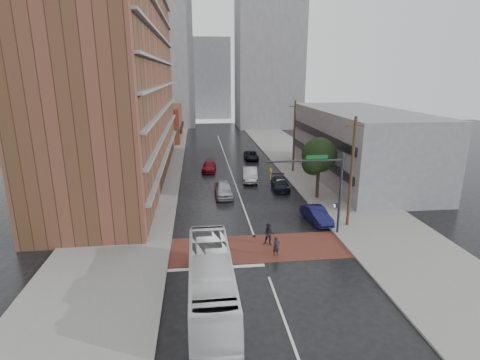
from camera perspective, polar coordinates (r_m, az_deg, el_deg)
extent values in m
plane|color=black|center=(30.05, 2.97, -10.73)|extent=(160.00, 160.00, 0.00)
cube|color=brown|center=(30.49, 2.81, -10.30)|extent=(14.00, 5.00, 0.02)
cube|color=gray|center=(53.64, -13.75, 0.96)|extent=(9.00, 90.00, 0.15)
cube|color=gray|center=(55.57, 10.48, 1.67)|extent=(9.00, 90.00, 0.15)
cube|color=brown|center=(51.36, -17.80, 15.76)|extent=(10.00, 44.00, 28.00)
cube|color=brown|center=(81.44, -11.85, 8.51)|extent=(8.00, 16.00, 7.00)
cube|color=gray|center=(51.82, 17.64, 5.17)|extent=(11.00, 26.00, 9.00)
cube|color=gray|center=(104.94, -12.23, 16.91)|extent=(18.00, 16.00, 32.00)
cube|color=gray|center=(100.33, 4.36, 18.41)|extent=(16.00, 14.00, 36.00)
cube|color=gray|center=(121.58, -4.54, 15.13)|extent=(12.00, 10.00, 24.00)
cylinder|color=#332319|center=(42.23, 11.76, -0.21)|extent=(0.36, 0.36, 4.00)
sphere|color=black|center=(41.51, 11.99, 3.77)|extent=(3.80, 3.80, 3.80)
sphere|color=black|center=(40.67, 11.07, 2.42)|extent=(2.40, 2.40, 2.40)
sphere|color=black|center=(42.63, 12.63, 3.22)|extent=(2.60, 2.60, 2.60)
cylinder|color=#2D2D33|center=(32.83, 15.01, -2.14)|extent=(0.20, 0.20, 7.20)
cylinder|color=#2D2D33|center=(31.02, 9.88, 2.88)|extent=(6.40, 0.16, 0.16)
imported|color=gold|center=(30.60, 4.75, 0.95)|extent=(0.20, 0.16, 1.00)
cube|color=#0C5926|center=(31.25, 11.67, 3.44)|extent=(1.80, 0.05, 0.30)
cube|color=#2D2D33|center=(33.06, 14.48, -3.81)|extent=(0.30, 0.30, 0.35)
cylinder|color=#473321|center=(34.35, 16.61, 0.95)|extent=(0.26, 0.26, 10.00)
cube|color=#473321|center=(33.56, 17.17, 7.90)|extent=(1.60, 0.12, 0.12)
cylinder|color=#473321|center=(52.91, 8.24, 6.51)|extent=(0.26, 0.26, 10.00)
cube|color=#473321|center=(52.40, 8.43, 11.05)|extent=(1.60, 0.12, 0.12)
imported|color=white|center=(23.39, -4.44, -14.80)|extent=(2.65, 11.03, 3.07)
imported|color=black|center=(29.10, 5.54, -10.04)|extent=(0.65, 0.53, 1.54)
imported|color=#262126|center=(30.69, 4.43, -8.23)|extent=(1.09, 0.97, 1.89)
imported|color=#B3B7BB|center=(42.51, -2.50, -1.40)|extent=(2.02, 4.97, 1.69)
imported|color=#B7B9BF|center=(48.69, 1.54, 0.87)|extent=(2.38, 5.36, 1.71)
imported|color=maroon|center=(53.79, -4.74, 2.07)|extent=(2.41, 4.84, 1.35)
imported|color=black|center=(61.07, 1.72, 3.77)|extent=(2.39, 4.84, 1.32)
imported|color=#121241|center=(35.93, 11.58, -5.21)|extent=(2.13, 4.58, 1.45)
imported|color=black|center=(45.42, 6.16, -0.53)|extent=(2.34, 4.96, 1.40)
imported|color=#ADB0B5|center=(45.41, 6.16, -0.49)|extent=(1.86, 4.36, 1.47)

